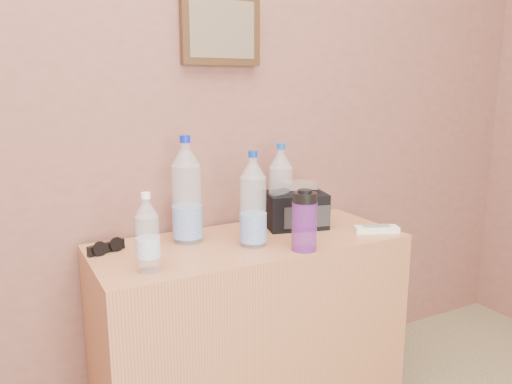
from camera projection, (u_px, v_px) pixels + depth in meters
picture_frame at (221, 29)px, 1.78m from camera, size 0.30×0.03×0.25m
dresser at (250, 329)px, 1.81m from camera, size 1.08×0.45×0.68m
pet_large_b at (187, 196)px, 1.69m from camera, size 0.10×0.10×0.37m
pet_large_c at (280, 191)px, 1.86m from camera, size 0.09×0.09×0.32m
pet_large_d at (253, 204)px, 1.66m from camera, size 0.09×0.09×0.32m
pet_small at (148, 237)px, 1.43m from camera, size 0.07×0.07×0.23m
nalgene_bottle at (304, 221)px, 1.62m from camera, size 0.08×0.08×0.20m
sunglasses at (106, 248)px, 1.61m from camera, size 0.14×0.09×0.03m
ac_remote at (376, 229)px, 1.83m from camera, size 0.17×0.11×0.02m
toiletry_bag at (295, 208)px, 1.89m from camera, size 0.25×0.21×0.15m
foil_packet at (300, 185)px, 1.87m from camera, size 0.13×0.12×0.02m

